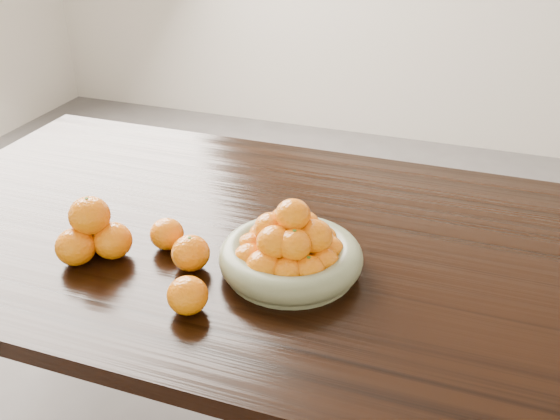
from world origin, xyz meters
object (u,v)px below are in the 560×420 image
(dining_table, at_px, (303,273))
(loose_orange_0, at_px, (191,253))
(orange_pyramid, at_px, (92,232))
(fruit_bowl, at_px, (290,251))

(dining_table, height_order, loose_orange_0, loose_orange_0)
(orange_pyramid, relative_size, loose_orange_0, 1.98)
(fruit_bowl, bearing_deg, loose_orange_0, -162.92)
(dining_table, xyz_separation_m, fruit_bowl, (0.01, -0.12, 0.14))
(dining_table, relative_size, loose_orange_0, 24.86)
(dining_table, distance_m, fruit_bowl, 0.18)
(orange_pyramid, bearing_deg, fruit_bowl, 10.97)
(dining_table, bearing_deg, loose_orange_0, -136.09)
(loose_orange_0, bearing_deg, fruit_bowl, 17.08)
(dining_table, bearing_deg, fruit_bowl, -86.26)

